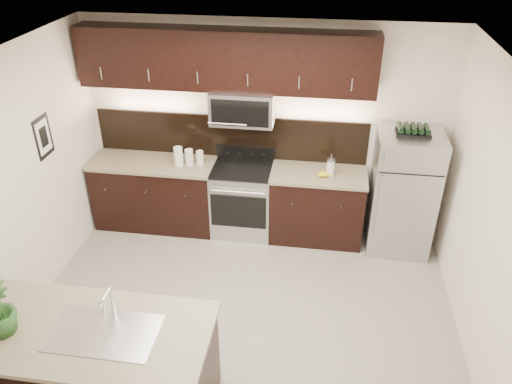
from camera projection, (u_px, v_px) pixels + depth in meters
ground at (240, 322)px, 5.26m from camera, size 4.50×4.50×0.00m
room_walls at (223, 183)px, 4.38m from camera, size 4.52×4.02×2.71m
counter_run at (227, 198)px, 6.51m from camera, size 3.51×0.65×0.94m
upper_fixtures at (228, 69)px, 5.79m from camera, size 3.49×0.40×1.66m
island at (96, 371)px, 4.13m from camera, size 1.96×0.96×0.94m
sink_faucet at (104, 330)px, 3.88m from camera, size 0.84×0.50×0.28m
refrigerator at (402, 193)px, 6.04m from camera, size 0.75×0.68×1.55m
wine_rack at (413, 130)px, 5.62m from camera, size 0.38×0.24×0.09m
canisters at (187, 157)px, 6.26m from camera, size 0.36×0.18×0.25m
french_press at (331, 168)px, 6.02m from camera, size 0.10×0.10×0.28m
bananas at (320, 174)px, 6.04m from camera, size 0.23×0.20×0.06m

